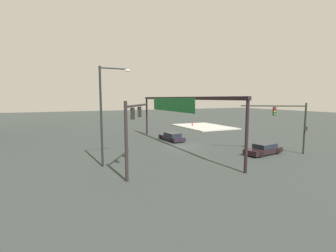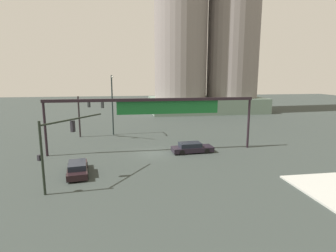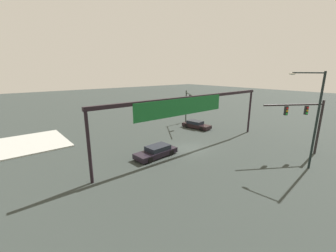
{
  "view_description": "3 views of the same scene",
  "coord_description": "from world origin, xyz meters",
  "px_view_note": "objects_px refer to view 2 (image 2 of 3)",
  "views": [
    {
      "loc": [
        -27.4,
        15.08,
        6.29
      ],
      "look_at": [
        -0.23,
        2.47,
        2.82
      ],
      "focal_mm": 26.03,
      "sensor_mm": 36.0,
      "label": 1
    },
    {
      "loc": [
        -3.15,
        -31.03,
        9.0
      ],
      "look_at": [
        1.94,
        1.38,
        2.97
      ],
      "focal_mm": 29.25,
      "sensor_mm": 36.0,
      "label": 2
    },
    {
      "loc": [
        17.52,
        17.3,
        9.08
      ],
      "look_at": [
        1.4,
        -2.15,
        2.59
      ],
      "focal_mm": 22.87,
      "sensor_mm": 36.0,
      "label": 3
    }
  ],
  "objects_px": {
    "sedan_car_waiting_far": "(192,148)",
    "streetlamp_curved_arm": "(112,101)",
    "sedan_car_approaching": "(77,168)",
    "traffic_signal_opposite_side": "(88,109)",
    "traffic_signal_near_corner": "(58,140)"
  },
  "relations": [
    {
      "from": "streetlamp_curved_arm",
      "to": "sedan_car_waiting_far",
      "type": "distance_m",
      "value": 15.59
    },
    {
      "from": "traffic_signal_opposite_side",
      "to": "sedan_car_waiting_far",
      "type": "height_order",
      "value": "traffic_signal_opposite_side"
    },
    {
      "from": "traffic_signal_near_corner",
      "to": "streetlamp_curved_arm",
      "type": "xyz_separation_m",
      "value": [
        3.46,
        19.73,
        1.27
      ]
    },
    {
      "from": "sedan_car_waiting_far",
      "to": "streetlamp_curved_arm",
      "type": "bearing_deg",
      "value": 126.18
    },
    {
      "from": "traffic_signal_near_corner",
      "to": "sedan_car_approaching",
      "type": "bearing_deg",
      "value": 17.73
    },
    {
      "from": "traffic_signal_near_corner",
      "to": "sedan_car_approaching",
      "type": "distance_m",
      "value": 4.52
    },
    {
      "from": "streetlamp_curved_arm",
      "to": "sedan_car_approaching",
      "type": "xyz_separation_m",
      "value": [
        -2.64,
        -16.9,
        -4.7
      ]
    },
    {
      "from": "sedan_car_approaching",
      "to": "sedan_car_waiting_far",
      "type": "relative_size",
      "value": 0.99
    },
    {
      "from": "streetlamp_curved_arm",
      "to": "traffic_signal_near_corner",
      "type": "bearing_deg",
      "value": -15.8
    },
    {
      "from": "sedan_car_approaching",
      "to": "sedan_car_waiting_far",
      "type": "height_order",
      "value": "same"
    },
    {
      "from": "traffic_signal_opposite_side",
      "to": "sedan_car_approaching",
      "type": "bearing_deg",
      "value": -54.94
    },
    {
      "from": "sedan_car_approaching",
      "to": "sedan_car_waiting_far",
      "type": "distance_m",
      "value": 13.39
    },
    {
      "from": "traffic_signal_opposite_side",
      "to": "sedan_car_waiting_far",
      "type": "relative_size",
      "value": 1.22
    },
    {
      "from": "traffic_signal_near_corner",
      "to": "traffic_signal_opposite_side",
      "type": "height_order",
      "value": "traffic_signal_opposite_side"
    },
    {
      "from": "traffic_signal_near_corner",
      "to": "sedan_car_waiting_far",
      "type": "xyz_separation_m",
      "value": [
        13.03,
        8.35,
        -3.42
      ]
    }
  ]
}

